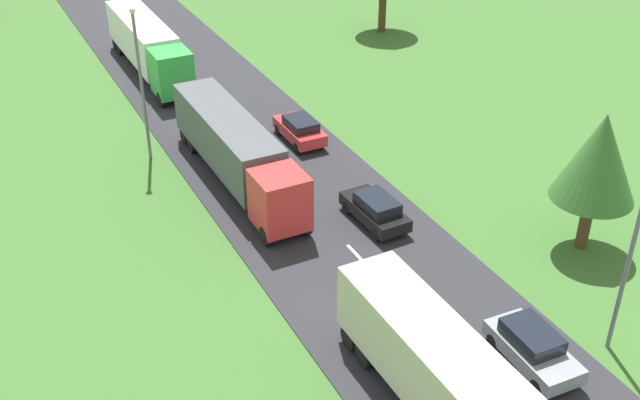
{
  "coord_description": "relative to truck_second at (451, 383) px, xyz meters",
  "views": [
    {
      "loc": [
        -15.2,
        13.92,
        21.44
      ],
      "look_at": [
        -0.36,
        43.41,
        1.51
      ],
      "focal_mm": 43.58,
      "sensor_mm": 36.0,
      "label": 1
    }
  ],
  "objects": [
    {
      "name": "truck_second",
      "position": [
        0.0,
        0.0,
        0.0
      ],
      "size": [
        2.59,
        12.32,
        3.54
      ],
      "color": "green",
      "rests_on": "road"
    },
    {
      "name": "tree_oak",
      "position": [
        12.41,
        6.55,
        2.75
      ],
      "size": [
        3.9,
        3.9,
        7.05
      ],
      "color": "#513823",
      "rests_on": "ground"
    },
    {
      "name": "car_fifth",
      "position": [
        5.03,
        22.81,
        -1.24
      ],
      "size": [
        1.84,
        4.04,
        1.54
      ],
      "color": "red",
      "rests_on": "road"
    },
    {
      "name": "truck_third",
      "position": [
        -0.2,
        19.84,
        0.01
      ],
      "size": [
        2.56,
        13.71,
        3.54
      ],
      "color": "red",
      "rests_on": "road"
    },
    {
      "name": "car_fourth",
      "position": [
        4.48,
        12.8,
        -1.25
      ],
      "size": [
        1.93,
        4.23,
        1.53
      ],
      "color": "black",
      "rests_on": "road"
    },
    {
      "name": "lamppost_third",
      "position": [
        -3.68,
        24.96,
        2.87
      ],
      "size": [
        0.36,
        0.36,
        8.97
      ],
      "color": "slate",
      "rests_on": "ground"
    },
    {
      "name": "car_third",
      "position": [
        4.81,
        1.18,
        -1.23
      ],
      "size": [
        2.02,
        4.19,
        1.57
      ],
      "color": "#8C939E",
      "rests_on": "road"
    },
    {
      "name": "truck_fourth",
      "position": [
        0.07,
        37.88,
        0.06
      ],
      "size": [
        2.51,
        13.67,
        3.62
      ],
      "color": "green",
      "rests_on": "road"
    },
    {
      "name": "lamppost_second",
      "position": [
        8.31,
        0.55,
        2.35
      ],
      "size": [
        0.36,
        0.36,
        7.95
      ],
      "color": "slate",
      "rests_on": "ground"
    }
  ]
}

